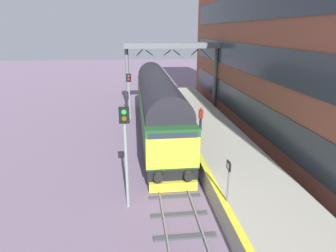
{
  "coord_description": "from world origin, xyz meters",
  "views": [
    {
      "loc": [
        -1.77,
        -14.9,
        7.75
      ],
      "look_at": [
        0.2,
        2.34,
        2.17
      ],
      "focal_mm": 31.95,
      "sensor_mm": 36.0,
      "label": 1
    }
  ],
  "objects_px": {
    "diesel_locomotive": "(158,102)",
    "signal_post_mid": "(129,91)",
    "platform_number_sign": "(229,175)",
    "signal_post_near": "(126,147)",
    "waiting_passenger": "(201,116)"
  },
  "relations": [
    {
      "from": "diesel_locomotive",
      "to": "signal_post_mid",
      "type": "height_order",
      "value": "diesel_locomotive"
    },
    {
      "from": "signal_post_near",
      "to": "signal_post_mid",
      "type": "relative_size",
      "value": 1.15
    },
    {
      "from": "signal_post_near",
      "to": "platform_number_sign",
      "type": "bearing_deg",
      "value": -21.9
    },
    {
      "from": "signal_post_near",
      "to": "platform_number_sign",
      "type": "relative_size",
      "value": 2.65
    },
    {
      "from": "signal_post_mid",
      "to": "platform_number_sign",
      "type": "xyz_separation_m",
      "value": [
        4.1,
        -16.08,
        -0.38
      ]
    },
    {
      "from": "diesel_locomotive",
      "to": "waiting_passenger",
      "type": "relative_size",
      "value": 11.43
    },
    {
      "from": "signal_post_mid",
      "to": "diesel_locomotive",
      "type": "bearing_deg",
      "value": -61.26
    },
    {
      "from": "diesel_locomotive",
      "to": "signal_post_near",
      "type": "relative_size",
      "value": 3.95
    },
    {
      "from": "diesel_locomotive",
      "to": "signal_post_mid",
      "type": "xyz_separation_m",
      "value": [
        -2.23,
        4.07,
        0.1
      ]
    },
    {
      "from": "signal_post_mid",
      "to": "waiting_passenger",
      "type": "height_order",
      "value": "signal_post_mid"
    },
    {
      "from": "platform_number_sign",
      "to": "signal_post_mid",
      "type": "bearing_deg",
      "value": 104.3
    },
    {
      "from": "signal_post_mid",
      "to": "waiting_passenger",
      "type": "bearing_deg",
      "value": -53.06
    },
    {
      "from": "platform_number_sign",
      "to": "waiting_passenger",
      "type": "relative_size",
      "value": 1.09
    },
    {
      "from": "signal_post_near",
      "to": "signal_post_mid",
      "type": "xyz_separation_m",
      "value": [
        -0.0,
        14.43,
        -0.35
      ]
    },
    {
      "from": "diesel_locomotive",
      "to": "signal_post_mid",
      "type": "relative_size",
      "value": 4.55
    }
  ]
}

